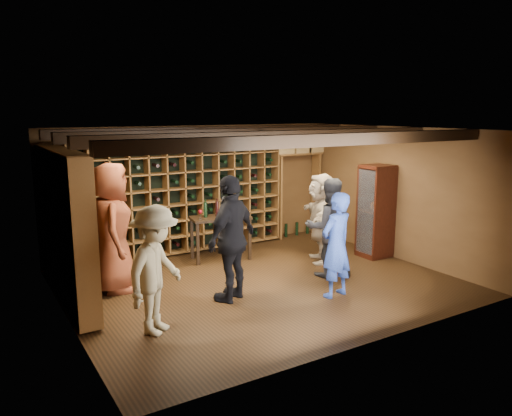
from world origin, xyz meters
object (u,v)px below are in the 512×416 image
man_grey_suit (329,228)px  guest_khaki (156,270)px  display_cabinet (376,213)px  guest_beige (321,218)px  man_blue_shirt (336,245)px  guest_red_floral (112,228)px  guest_woman_black (232,238)px  tasting_table (220,221)px

man_grey_suit → guest_khaki: man_grey_suit is taller
display_cabinet → guest_beige: bearing=165.0°
man_grey_suit → guest_beige: man_grey_suit is taller
man_blue_shirt → guest_khaki: guest_khaki is taller
display_cabinet → guest_red_floral: 4.90m
guest_woman_black → guest_khaki: size_ratio=1.14×
guest_khaki → display_cabinet: bearing=-27.3°
guest_beige → tasting_table: guest_beige is taller
guest_woman_black → guest_beige: size_ratio=1.13×
guest_woman_black → display_cabinet: bearing=160.6°
man_blue_shirt → guest_khaki: 2.77m
man_blue_shirt → guest_khaki: (-2.77, 0.19, 0.02)m
guest_beige → guest_khaki: bearing=-39.8°
display_cabinet → guest_red_floral: size_ratio=0.87×
guest_red_floral → guest_woman_black: 1.90m
man_grey_suit → guest_khaki: (-3.29, -0.62, -0.02)m
man_grey_suit → guest_woman_black: (-1.93, -0.12, 0.10)m
tasting_table → display_cabinet: bearing=-16.9°
man_blue_shirt → guest_beige: guest_beige is taller
display_cabinet → man_blue_shirt: bearing=-148.4°
guest_beige → tasting_table: (-1.55, 1.08, -0.09)m
guest_red_floral → guest_khaki: 1.80m
man_blue_shirt → man_grey_suit: man_grey_suit is taller
man_grey_suit → guest_khaki: 3.35m
guest_woman_black → man_grey_suit: bearing=154.9°
guest_woman_black → tasting_table: guest_woman_black is taller
guest_beige → display_cabinet: bearing=105.1°
display_cabinet → guest_khaki: 4.92m
display_cabinet → tasting_table: bearing=152.6°
man_grey_suit → guest_woman_black: 1.94m
man_blue_shirt → tasting_table: 2.69m
guest_khaki → man_blue_shirt: bearing=-43.7°
guest_beige → man_blue_shirt: bearing=-1.0°
man_grey_suit → tasting_table: size_ratio=1.43×
man_blue_shirt → guest_khaki: bearing=-14.3°
guest_red_floral → tasting_table: (2.20, 0.64, -0.27)m
man_blue_shirt → tasting_table: bearing=-87.3°
guest_woman_black → tasting_table: 2.10m
display_cabinet → man_blue_shirt: size_ratio=1.09×
man_grey_suit → guest_red_floral: guest_red_floral is taller
man_blue_shirt → guest_beige: (0.93, 1.55, 0.03)m
guest_red_floral → guest_khaki: bearing=-164.2°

